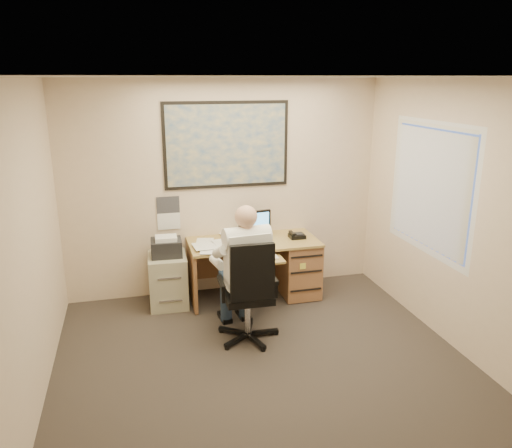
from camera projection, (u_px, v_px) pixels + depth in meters
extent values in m
cube|color=#312B26|center=(273.00, 383.00, 4.58)|extent=(4.00, 4.50, 0.00)
cube|color=white|center=(277.00, 77.00, 3.82)|extent=(4.00, 4.50, 0.00)
cube|color=beige|center=(224.00, 189.00, 6.29)|extent=(4.00, 0.00, 2.70)
cube|color=beige|center=(425.00, 408.00, 2.11)|extent=(4.00, 0.00, 2.70)
cube|color=beige|center=(18.00, 265.00, 3.72)|extent=(0.00, 4.50, 2.70)
cube|color=beige|center=(479.00, 227.00, 4.68)|extent=(0.00, 4.50, 2.70)
cube|color=#AE8F4A|center=(254.00, 242.00, 6.18)|extent=(1.60, 0.75, 0.03)
cube|color=#A06941|center=(297.00, 266.00, 6.43)|extent=(0.45, 0.70, 0.70)
cube|color=#A06941|center=(192.00, 276.00, 6.10)|extent=(0.04, 0.70, 0.70)
cube|color=#A06941|center=(247.00, 255.00, 6.59)|extent=(1.55, 0.03, 0.55)
cylinder|color=black|center=(254.00, 236.00, 6.33)|extent=(0.17, 0.17, 0.02)
cube|color=black|center=(255.00, 223.00, 6.26)|extent=(0.42, 0.11, 0.32)
cube|color=#51A1DC|center=(255.00, 224.00, 6.24)|extent=(0.37, 0.06, 0.27)
cube|color=#AE8F4A|center=(260.00, 260.00, 5.78)|extent=(0.55, 0.30, 0.02)
cube|color=beige|center=(260.00, 258.00, 5.77)|extent=(0.43, 0.14, 0.02)
cube|color=black|center=(297.00, 236.00, 6.29)|extent=(0.19, 0.17, 0.05)
cylinder|color=silver|center=(227.00, 239.00, 5.98)|extent=(0.08, 0.08, 0.17)
cylinder|color=white|center=(230.00, 238.00, 6.11)|extent=(0.09, 0.09, 0.11)
cube|color=white|center=(218.00, 243.00, 6.07)|extent=(0.60, 0.56, 0.03)
cube|color=#1E4C93|center=(227.00, 145.00, 6.13)|extent=(1.56, 0.03, 1.06)
cube|color=white|center=(168.00, 213.00, 6.19)|extent=(0.28, 0.01, 0.42)
cube|color=#B0AB8E|center=(168.00, 280.00, 6.10)|extent=(0.47, 0.56, 0.64)
cube|color=black|center=(166.00, 248.00, 5.98)|extent=(0.38, 0.33, 0.20)
cube|color=white|center=(166.00, 238.00, 5.93)|extent=(0.26, 0.21, 0.05)
cylinder|color=silver|center=(247.00, 315.00, 5.31)|extent=(0.06, 0.06, 0.42)
cube|color=black|center=(247.00, 295.00, 5.24)|extent=(0.50, 0.50, 0.07)
cube|color=black|center=(253.00, 272.00, 4.92)|extent=(0.45, 0.07, 0.58)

